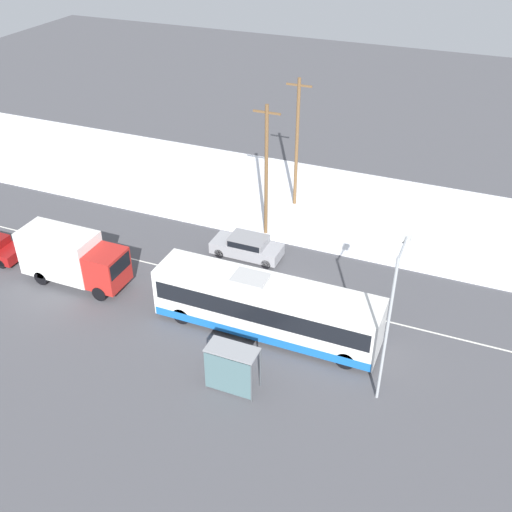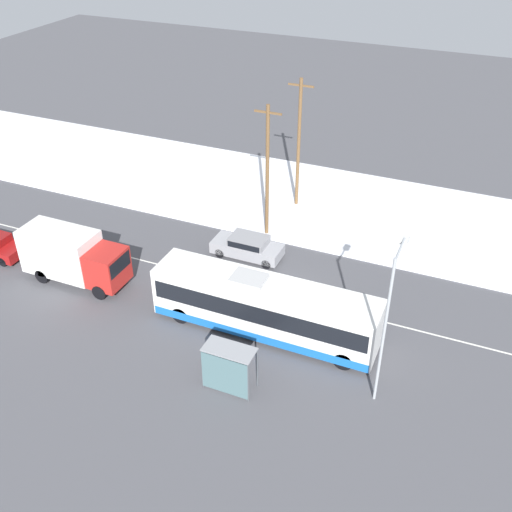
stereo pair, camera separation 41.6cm
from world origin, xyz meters
name	(u,v)px [view 1 (the left image)]	position (x,y,z in m)	size (l,w,h in m)	color
ground_plane	(285,296)	(0.00, 0.00, 0.00)	(120.00, 120.00, 0.00)	#4C4C51
snow_lot	(339,207)	(0.00, 11.67, 0.06)	(80.00, 12.37, 0.12)	white
lane_marking_center	(285,296)	(0.00, 0.00, 0.00)	(60.00, 0.12, 0.00)	silver
city_bus	(266,307)	(0.12, -3.28, 1.62)	(12.24, 2.57, 3.32)	white
box_truck	(72,257)	(-12.24, -3.38, 1.77)	(6.49, 2.30, 3.25)	silver
sedan_car	(247,246)	(-3.69, 3.10, 0.80)	(4.53, 1.80, 1.46)	#9E9EA3
pedestrian_at_stop	(241,354)	(0.09, -6.57, 1.04)	(0.61, 0.27, 1.69)	#23232D
bus_shelter	(230,365)	(0.18, -8.02, 1.67)	(2.46, 1.20, 2.40)	gray
streetlamp	(391,310)	(6.78, -5.39, 4.95)	(0.36, 2.27, 7.98)	#9EA3A8
utility_pole_roadside	(266,171)	(-3.63, 6.15, 4.75)	(1.80, 0.24, 9.12)	brown
utility_pole_snowlot	(297,142)	(-3.21, 10.90, 4.92)	(1.80, 0.24, 9.46)	brown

